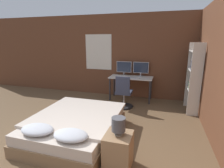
% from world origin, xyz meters
% --- Properties ---
extents(wall_back, '(12.00, 0.08, 2.70)m').
position_xyz_m(wall_back, '(-0.01, 4.12, 1.35)').
color(wall_back, brown).
rests_on(wall_back, ground_plane).
extents(bed, '(1.58, 1.94, 0.53)m').
position_xyz_m(bed, '(-0.36, 1.22, 0.23)').
color(bed, '#846647').
rests_on(bed, ground_plane).
extents(nightstand, '(0.39, 0.42, 0.54)m').
position_xyz_m(nightstand, '(0.67, 0.62, 0.27)').
color(nightstand, '#997551').
rests_on(nightstand, ground_plane).
extents(bedside_lamp, '(0.20, 0.20, 0.27)m').
position_xyz_m(bedside_lamp, '(0.67, 0.62, 0.71)').
color(bedside_lamp, gray).
rests_on(bedside_lamp, nightstand).
extents(desk, '(1.34, 0.61, 0.75)m').
position_xyz_m(desk, '(0.26, 3.75, 0.65)').
color(desk, beige).
rests_on(desk, ground_plane).
extents(monitor_left, '(0.49, 0.16, 0.46)m').
position_xyz_m(monitor_left, '(-0.02, 3.95, 1.01)').
color(monitor_left, '#B7B7BC').
rests_on(monitor_left, desk).
extents(monitor_right, '(0.49, 0.16, 0.46)m').
position_xyz_m(monitor_right, '(0.53, 3.95, 1.01)').
color(monitor_right, '#B7B7BC').
rests_on(monitor_right, desk).
extents(keyboard, '(0.40, 0.13, 0.02)m').
position_xyz_m(keyboard, '(0.26, 3.55, 0.76)').
color(keyboard, '#B7B7BC').
rests_on(keyboard, desk).
extents(computer_mouse, '(0.07, 0.05, 0.04)m').
position_xyz_m(computer_mouse, '(0.54, 3.55, 0.77)').
color(computer_mouse, '#B7B7BC').
rests_on(computer_mouse, desk).
extents(office_chair, '(0.52, 0.52, 0.93)m').
position_xyz_m(office_chair, '(0.20, 3.01, 0.37)').
color(office_chair, black).
rests_on(office_chair, ground_plane).
extents(bookshelf, '(0.27, 0.73, 1.82)m').
position_xyz_m(bookshelf, '(1.99, 3.24, 0.99)').
color(bookshelf, beige).
rests_on(bookshelf, ground_plane).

